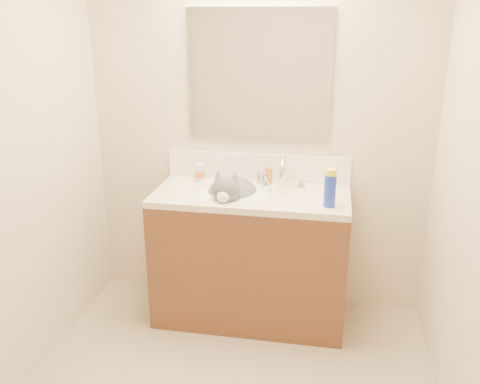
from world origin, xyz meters
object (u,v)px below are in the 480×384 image
at_px(faucet, 283,175).
at_px(amber_bottle, 269,176).
at_px(basin, 231,204).
at_px(cat, 231,195).
at_px(silver_jar, 261,178).
at_px(pill_bottle, 200,173).
at_px(spray_can, 330,191).
at_px(vanity_cabinet, 251,259).

height_order(faucet, amber_bottle, faucet).
distance_m(basin, amber_bottle, 0.33).
bearing_deg(cat, silver_jar, 56.08).
height_order(faucet, cat, faucet).
bearing_deg(pill_bottle, amber_bottle, 2.73).
distance_m(faucet, silver_jar, 0.18).
height_order(cat, amber_bottle, cat).
relative_size(silver_jar, spray_can, 0.33).
distance_m(faucet, cat, 0.35).
bearing_deg(silver_jar, vanity_cabinet, -98.05).
distance_m(cat, pill_bottle, 0.32).
relative_size(basin, silver_jar, 7.33).
relative_size(pill_bottle, spray_can, 0.61).
xyz_separation_m(silver_jar, spray_can, (0.44, -0.35, 0.06)).
xyz_separation_m(amber_bottle, spray_can, (0.39, -0.35, 0.04)).
bearing_deg(silver_jar, faucet, -25.05).
relative_size(basin, amber_bottle, 4.29).
relative_size(faucet, cat, 0.62).
height_order(faucet, spray_can, faucet).
height_order(vanity_cabinet, cat, cat).
bearing_deg(basin, pill_bottle, 139.79).
height_order(basin, pill_bottle, pill_bottle).
xyz_separation_m(basin, silver_jar, (0.15, 0.24, 0.10)).
height_order(faucet, pill_bottle, faucet).
relative_size(basin, cat, 0.99).
bearing_deg(basin, silver_jar, 57.84).
xyz_separation_m(vanity_cabinet, pill_bottle, (-0.37, 0.18, 0.51)).
xyz_separation_m(faucet, cat, (-0.30, -0.14, -0.11)).
height_order(basin, spray_can, spray_can).
distance_m(faucet, pill_bottle, 0.55).
relative_size(pill_bottle, silver_jar, 1.84).
bearing_deg(amber_bottle, spray_can, -41.52).
distance_m(cat, silver_jar, 0.26).
distance_m(vanity_cabinet, amber_bottle, 0.55).
xyz_separation_m(faucet, silver_jar, (-0.15, 0.07, -0.06)).
relative_size(basin, spray_can, 2.42).
xyz_separation_m(faucet, pill_bottle, (-0.55, 0.04, -0.03)).
bearing_deg(cat, spray_can, -11.23).
height_order(pill_bottle, spray_can, spray_can).
distance_m(faucet, amber_bottle, 0.12).
bearing_deg(amber_bottle, cat, -135.41).
bearing_deg(spray_can, cat, 166.61).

